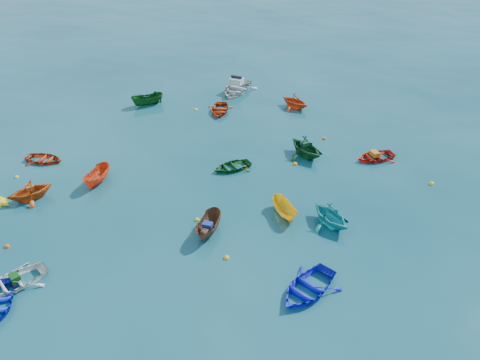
# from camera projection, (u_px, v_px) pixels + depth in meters

# --- Properties ---
(ground) EXTENTS (160.00, 160.00, 0.00)m
(ground) POSITION_uv_depth(u_px,v_px,m) (226.00, 229.00, 28.27)
(ground) COLOR #0A3A4B
(ground) RESTS_ON ground
(dinghy_white_near) EXTENTS (3.94, 4.09, 0.69)m
(dinghy_white_near) POSITION_uv_depth(u_px,v_px,m) (15.00, 285.00, 24.33)
(dinghy_white_near) COLOR white
(dinghy_white_near) RESTS_ON ground
(sampan_brown_mid) EXTENTS (1.47, 3.08, 1.15)m
(sampan_brown_mid) POSITION_uv_depth(u_px,v_px,m) (209.00, 233.00, 27.96)
(sampan_brown_mid) COLOR brown
(sampan_brown_mid) RESTS_ON ground
(dinghy_blue_se) EXTENTS (4.22, 4.55, 0.77)m
(dinghy_blue_se) POSITION_uv_depth(u_px,v_px,m) (307.00, 291.00, 23.93)
(dinghy_blue_se) COLOR #1117D9
(dinghy_blue_se) RESTS_ON ground
(dinghy_orange_w) EXTENTS (3.73, 3.73, 1.49)m
(dinghy_orange_w) POSITION_uv_depth(u_px,v_px,m) (32.00, 199.00, 31.00)
(dinghy_orange_w) COLOR #C54C12
(dinghy_orange_w) RESTS_ON ground
(sampan_yellow_mid) EXTENTS (2.25, 2.87, 1.05)m
(sampan_yellow_mid) POSITION_uv_depth(u_px,v_px,m) (284.00, 215.00, 29.46)
(sampan_yellow_mid) COLOR yellow
(sampan_yellow_mid) RESTS_ON ground
(dinghy_green_e) EXTENTS (3.55, 3.38, 0.60)m
(dinghy_green_e) POSITION_uv_depth(u_px,v_px,m) (232.00, 169.00, 34.29)
(dinghy_green_e) COLOR #114B14
(dinghy_green_e) RESTS_ON ground
(dinghy_cyan_se) EXTENTS (3.87, 3.90, 1.56)m
(dinghy_cyan_se) POSITION_uv_depth(u_px,v_px,m) (329.00, 224.00, 28.66)
(dinghy_cyan_se) COLOR teal
(dinghy_cyan_se) RESTS_ON ground
(dinghy_red_nw) EXTENTS (3.00, 2.24, 0.60)m
(dinghy_red_nw) POSITION_uv_depth(u_px,v_px,m) (45.00, 161.00, 35.22)
(dinghy_red_nw) COLOR #B3300E
(dinghy_red_nw) RESTS_ON ground
(sampan_orange_n) EXTENTS (1.34, 3.01, 1.13)m
(sampan_orange_n) POSITION_uv_depth(u_px,v_px,m) (98.00, 183.00, 32.68)
(sampan_orange_n) COLOR #EA4216
(sampan_orange_n) RESTS_ON ground
(dinghy_green_n) EXTENTS (4.30, 4.34, 1.73)m
(dinghy_green_n) POSITION_uv_depth(u_px,v_px,m) (305.00, 156.00, 35.92)
(dinghy_green_n) COLOR #10471E
(dinghy_green_n) RESTS_ON ground
(dinghy_red_ne) EXTENTS (3.76, 3.42, 0.64)m
(dinghy_red_ne) POSITION_uv_depth(u_px,v_px,m) (375.00, 159.00, 35.53)
(dinghy_red_ne) COLOR red
(dinghy_red_ne) RESTS_ON ground
(dinghy_red_far) EXTENTS (2.74, 3.57, 0.69)m
(dinghy_red_far) POSITION_uv_depth(u_px,v_px,m) (220.00, 112.00, 42.87)
(dinghy_red_far) COLOR #BC320F
(dinghy_red_far) RESTS_ON ground
(dinghy_orange_far) EXTENTS (3.78, 3.69, 1.51)m
(dinghy_orange_far) POSITION_uv_depth(u_px,v_px,m) (295.00, 108.00, 43.69)
(dinghy_orange_far) COLOR #D24313
(dinghy_orange_far) RESTS_ON ground
(sampan_green_far) EXTENTS (3.17, 2.81, 1.20)m
(sampan_green_far) POSITION_uv_depth(u_px,v_px,m) (148.00, 105.00, 44.25)
(sampan_green_far) COLOR #114A15
(sampan_green_far) RESTS_ON ground
(motorboat_white) EXTENTS (4.45, 5.38, 1.57)m
(motorboat_white) POSITION_uv_depth(u_px,v_px,m) (237.00, 92.00, 47.06)
(motorboat_white) COLOR silver
(motorboat_white) RESTS_ON ground
(tarp_green_a) EXTENTS (0.72, 0.70, 0.28)m
(tarp_green_a) POSITION_uv_depth(u_px,v_px,m) (14.00, 277.00, 24.12)
(tarp_green_a) COLOR #104314
(tarp_green_a) RESTS_ON dinghy_white_near
(tarp_blue_a) EXTENTS (0.61, 0.49, 0.27)m
(tarp_blue_a) POSITION_uv_depth(u_px,v_px,m) (208.00, 225.00, 27.46)
(tarp_blue_a) COLOR navy
(tarp_blue_a) RESTS_ON sampan_brown_mid
(tarp_orange_a) EXTENTS (0.74, 0.74, 0.29)m
(tarp_orange_a) POSITION_uv_depth(u_px,v_px,m) (30.00, 187.00, 30.55)
(tarp_orange_a) COLOR #C74214
(tarp_orange_a) RESTS_ON dinghy_orange_w
(tarp_green_b) EXTENTS (0.75, 0.74, 0.29)m
(tarp_green_b) POSITION_uv_depth(u_px,v_px,m) (305.00, 144.00, 35.45)
(tarp_green_b) COLOR #114525
(tarp_green_b) RESTS_ON dinghy_green_n
(tarp_orange_b) EXTENTS (0.78, 0.85, 0.33)m
(tarp_orange_b) POSITION_uv_depth(u_px,v_px,m) (375.00, 153.00, 35.24)
(tarp_orange_b) COLOR orange
(tarp_orange_b) RESTS_ON dinghy_red_ne
(buoy_or_a) EXTENTS (0.33, 0.33, 0.33)m
(buoy_or_a) POSITION_uv_depth(u_px,v_px,m) (7.00, 247.00, 26.88)
(buoy_or_a) COLOR #DD4F0C
(buoy_or_a) RESTS_ON ground
(buoy_ye_a) EXTENTS (0.34, 0.34, 0.34)m
(buoy_ye_a) POSITION_uv_depth(u_px,v_px,m) (227.00, 258.00, 26.06)
(buoy_ye_a) COLOR gold
(buoy_ye_a) RESTS_ON ground
(buoy_or_b) EXTENTS (0.33, 0.33, 0.33)m
(buoy_or_b) POSITION_uv_depth(u_px,v_px,m) (309.00, 286.00, 24.23)
(buoy_or_b) COLOR orange
(buoy_or_b) RESTS_ON ground
(buoy_ye_b) EXTENTS (0.31, 0.31, 0.31)m
(buoy_ye_b) POSITION_uv_depth(u_px,v_px,m) (17.00, 178.00, 33.26)
(buoy_ye_b) COLOR yellow
(buoy_ye_b) RESTS_ON ground
(buoy_or_c) EXTENTS (0.38, 0.38, 0.38)m
(buoy_or_c) POSITION_uv_depth(u_px,v_px,m) (245.00, 168.00, 34.38)
(buoy_or_c) COLOR orange
(buoy_or_c) RESTS_ON ground
(buoy_ye_c) EXTENTS (0.34, 0.34, 0.34)m
(buoy_ye_c) POSITION_uv_depth(u_px,v_px,m) (197.00, 220.00, 29.01)
(buoy_ye_c) COLOR yellow
(buoy_ye_c) RESTS_ON ground
(buoy_or_d) EXTENTS (0.38, 0.38, 0.38)m
(buoy_or_d) POSITION_uv_depth(u_px,v_px,m) (295.00, 164.00, 34.82)
(buoy_or_d) COLOR orange
(buoy_or_d) RESTS_ON ground
(buoy_ye_d) EXTENTS (0.33, 0.33, 0.33)m
(buoy_ye_d) POSITION_uv_depth(u_px,v_px,m) (196.00, 110.00, 43.26)
(buoy_ye_d) COLOR yellow
(buoy_ye_d) RESTS_ON ground
(buoy_or_e) EXTENTS (0.34, 0.34, 0.34)m
(buoy_or_e) POSITION_uv_depth(u_px,v_px,m) (324.00, 139.00, 38.30)
(buoy_or_e) COLOR #E65F0C
(buoy_or_e) RESTS_ON ground
(buoy_ye_e) EXTENTS (0.39, 0.39, 0.39)m
(buoy_ye_e) POSITION_uv_depth(u_px,v_px,m) (431.00, 184.00, 32.51)
(buoy_ye_e) COLOR yellow
(buoy_ye_e) RESTS_ON ground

